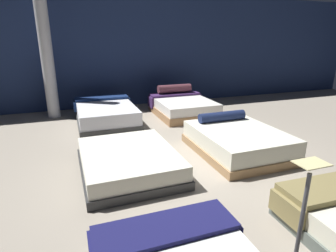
{
  "coord_description": "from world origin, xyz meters",
  "views": [
    {
      "loc": [
        -1.92,
        -4.39,
        2.22
      ],
      "look_at": [
        -0.24,
        0.38,
        0.58
      ],
      "focal_mm": 29.81,
      "sensor_mm": 36.0,
      "label": 1
    }
  ],
  "objects_px": {
    "bed_5": "(183,106)",
    "price_sign": "(300,230)",
    "bed_3": "(237,141)",
    "bed_2": "(129,161)",
    "bed_4": "(106,114)",
    "support_pillar": "(47,54)"
  },
  "relations": [
    {
      "from": "bed_5",
      "to": "price_sign",
      "type": "bearing_deg",
      "value": -101.62
    },
    {
      "from": "bed_3",
      "to": "bed_2",
      "type": "bearing_deg",
      "value": -177.28
    },
    {
      "from": "bed_5",
      "to": "bed_4",
      "type": "bearing_deg",
      "value": -177.72
    },
    {
      "from": "bed_3",
      "to": "price_sign",
      "type": "xyz_separation_m",
      "value": [
        -1.1,
        -2.75,
        0.22
      ]
    },
    {
      "from": "price_sign",
      "to": "support_pillar",
      "type": "bearing_deg",
      "value": 109.96
    },
    {
      "from": "bed_5",
      "to": "price_sign",
      "type": "xyz_separation_m",
      "value": [
        -1.14,
        -5.71,
        0.2
      ]
    },
    {
      "from": "price_sign",
      "to": "bed_2",
      "type": "bearing_deg",
      "value": 113.06
    },
    {
      "from": "bed_3",
      "to": "support_pillar",
      "type": "xyz_separation_m",
      "value": [
        -3.54,
        3.96,
        1.51
      ]
    },
    {
      "from": "bed_4",
      "to": "support_pillar",
      "type": "bearing_deg",
      "value": 139.91
    },
    {
      "from": "support_pillar",
      "to": "bed_5",
      "type": "bearing_deg",
      "value": -15.68
    },
    {
      "from": "bed_4",
      "to": "bed_5",
      "type": "bearing_deg",
      "value": 2.22
    },
    {
      "from": "bed_2",
      "to": "price_sign",
      "type": "height_order",
      "value": "price_sign"
    },
    {
      "from": "price_sign",
      "to": "bed_4",
      "type": "bearing_deg",
      "value": 101.13
    },
    {
      "from": "bed_3",
      "to": "price_sign",
      "type": "distance_m",
      "value": 2.97
    },
    {
      "from": "support_pillar",
      "to": "price_sign",
      "type": "bearing_deg",
      "value": -70.04
    },
    {
      "from": "bed_4",
      "to": "bed_5",
      "type": "distance_m",
      "value": 2.24
    },
    {
      "from": "bed_5",
      "to": "support_pillar",
      "type": "relative_size",
      "value": 0.56
    },
    {
      "from": "price_sign",
      "to": "support_pillar",
      "type": "distance_m",
      "value": 7.26
    },
    {
      "from": "bed_4",
      "to": "price_sign",
      "type": "relative_size",
      "value": 1.86
    },
    {
      "from": "bed_4",
      "to": "support_pillar",
      "type": "distance_m",
      "value": 2.29
    },
    {
      "from": "bed_2",
      "to": "bed_3",
      "type": "relative_size",
      "value": 0.99
    },
    {
      "from": "bed_5",
      "to": "bed_2",
      "type": "bearing_deg",
      "value": -126.48
    }
  ]
}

